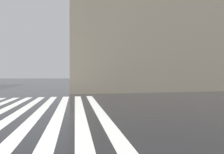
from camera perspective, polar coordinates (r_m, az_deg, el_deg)
name	(u,v)px	position (r m, az deg, el deg)	size (l,w,h in m)	color
zebra_crossing	(31,111)	(10.82, -23.34, -9.47)	(13.00, 7.50, 0.01)	silver
haussmann_block_corner	(151,9)	(31.51, 11.80, 19.33)	(17.14, 24.22, 24.56)	tan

